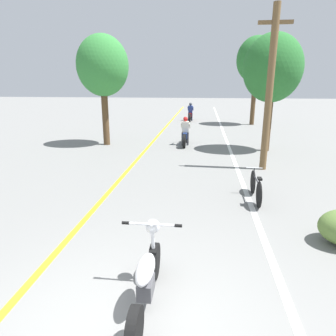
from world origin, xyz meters
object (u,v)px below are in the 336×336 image
(roadside_tree_right_near, at_px, (273,69))
(roadside_tree_right_far, at_px, (256,60))
(roadside_tree_left, at_px, (103,66))
(bicycle_parked, at_px, (256,187))
(utility_pole, at_px, (270,89))
(motorcycle_rider_far, at_px, (190,114))
(motorcycle_rider_lead, at_px, (185,134))
(motorcycle_foreground, at_px, (147,278))

(roadside_tree_right_near, xyz_separation_m, roadside_tree_right_far, (0.70, 9.04, 0.96))
(roadside_tree_left, distance_m, bicycle_parked, 9.87)
(roadside_tree_right_near, bearing_deg, roadside_tree_left, 176.36)
(roadside_tree_left, xyz_separation_m, bicycle_parked, (6.30, -6.79, -3.42))
(utility_pole, height_order, motorcycle_rider_far, utility_pole)
(bicycle_parked, bearing_deg, motorcycle_rider_far, 98.41)
(motorcycle_rider_lead, bearing_deg, bicycle_parked, -71.94)
(roadside_tree_right_far, bearing_deg, utility_pole, -96.54)
(roadside_tree_left, height_order, motorcycle_foreground, roadside_tree_left)
(motorcycle_rider_lead, bearing_deg, roadside_tree_right_near, -12.55)
(utility_pole, distance_m, motorcycle_foreground, 8.26)
(motorcycle_rider_far, bearing_deg, roadside_tree_left, -110.11)
(roadside_tree_right_near, distance_m, motorcycle_foreground, 11.58)
(motorcycle_rider_lead, xyz_separation_m, motorcycle_rider_far, (-0.20, 9.95, 0.02))
(roadside_tree_right_near, height_order, motorcycle_rider_far, roadside_tree_right_near)
(roadside_tree_right_near, bearing_deg, utility_pole, -102.37)
(motorcycle_rider_lead, xyz_separation_m, bicycle_parked, (2.33, -7.14, -0.17))
(roadside_tree_right_far, height_order, bicycle_parked, roadside_tree_right_far)
(roadside_tree_right_far, bearing_deg, motorcycle_foreground, -102.45)
(roadside_tree_left, height_order, motorcycle_rider_lead, roadside_tree_left)
(roadside_tree_right_far, bearing_deg, roadside_tree_left, -134.70)
(roadside_tree_right_far, distance_m, roadside_tree_left, 12.05)
(utility_pole, bearing_deg, bicycle_parked, -103.70)
(utility_pole, bearing_deg, roadside_tree_right_far, 83.46)
(motorcycle_rider_far, bearing_deg, bicycle_parked, -81.59)
(roadside_tree_left, bearing_deg, motorcycle_rider_far, 69.89)
(motorcycle_rider_lead, relative_size, bicycle_parked, 1.25)
(utility_pole, relative_size, roadside_tree_right_near, 1.08)
(motorcycle_foreground, bearing_deg, motorcycle_rider_far, 90.98)
(utility_pole, bearing_deg, roadside_tree_right_near, 77.63)
(roadside_tree_left, distance_m, motorcycle_rider_lead, 5.14)
(utility_pole, distance_m, motorcycle_rider_lead, 5.58)
(roadside_tree_left, height_order, bicycle_parked, roadside_tree_left)
(roadside_tree_left, height_order, motorcycle_rider_far, roadside_tree_left)
(utility_pole, distance_m, bicycle_parked, 4.05)
(roadside_tree_right_near, distance_m, motorcycle_rider_far, 11.90)
(utility_pole, relative_size, motorcycle_foreground, 2.76)
(roadside_tree_right_far, distance_m, motorcycle_foreground, 20.47)
(motorcycle_rider_far, relative_size, bicycle_parked, 1.30)
(utility_pole, xyz_separation_m, motorcycle_foreground, (-2.92, -7.35, -2.40))
(roadside_tree_right_far, height_order, motorcycle_rider_lead, roadside_tree_right_far)
(roadside_tree_left, relative_size, motorcycle_rider_far, 2.44)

